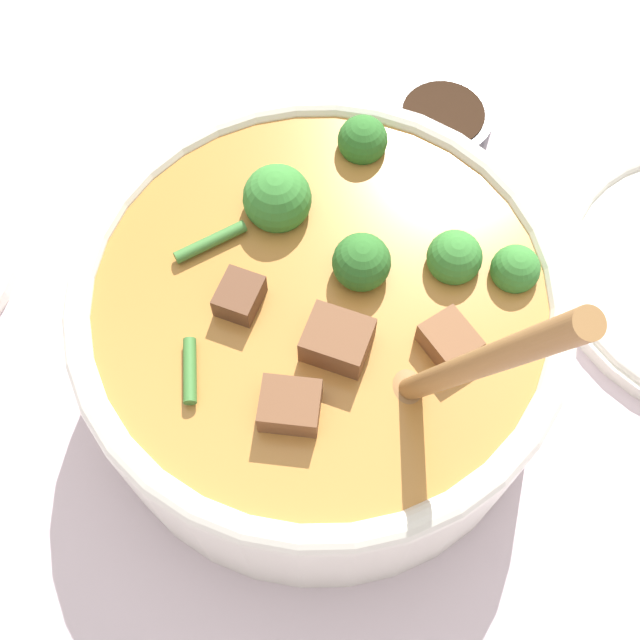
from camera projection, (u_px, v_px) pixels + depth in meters
The scene contains 3 objects.
ground_plane at pixel (320, 366), 0.53m from camera, with size 4.00×4.00×0.00m, color silver.
stew_bowl at pixel (321, 325), 0.48m from camera, with size 0.28×0.28×0.27m.
condiment_bowl at pixel (441, 126), 0.60m from camera, with size 0.07×0.07×0.03m.
Camera 1 is at (0.21, -0.02, 0.49)m, focal length 45.00 mm.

